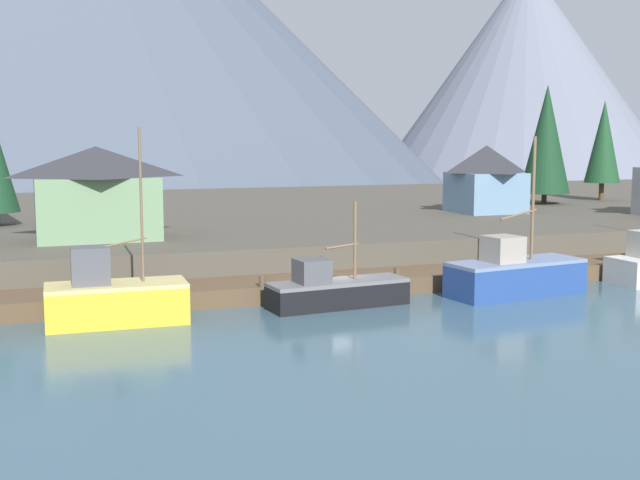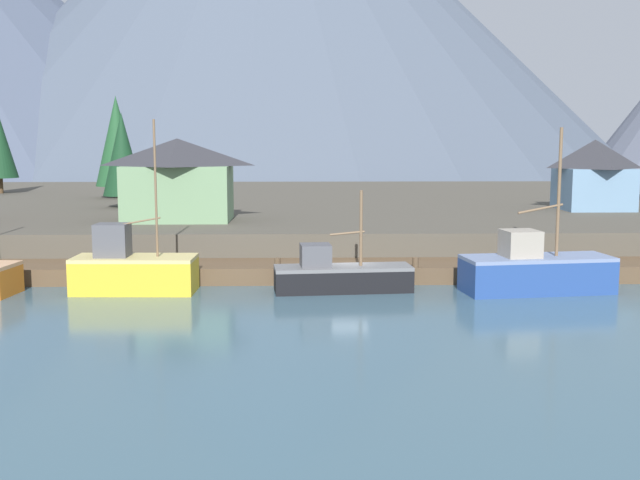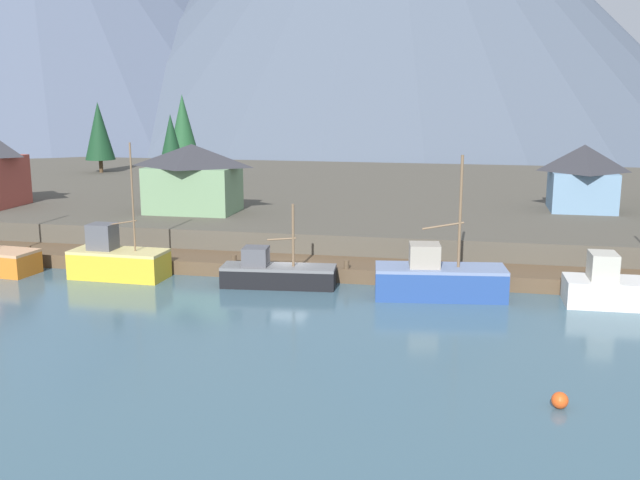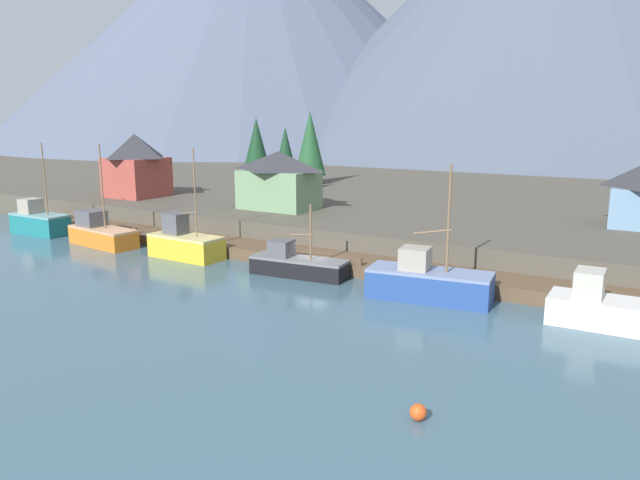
{
  "view_description": "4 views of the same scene",
  "coord_description": "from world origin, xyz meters",
  "views": [
    {
      "loc": [
        -15.69,
        -40.91,
        8.99
      ],
      "look_at": [
        0.26,
        2.82,
        3.04
      ],
      "focal_mm": 45.22,
      "sensor_mm": 36.0,
      "label": 1
    },
    {
      "loc": [
        -2.62,
        -43.44,
        8.56
      ],
      "look_at": [
        -1.52,
        1.29,
        2.49
      ],
      "focal_mm": 42.98,
      "sensor_mm": 36.0,
      "label": 2
    },
    {
      "loc": [
        11.89,
        -47.37,
        12.87
      ],
      "look_at": [
        1.72,
        2.33,
        2.48
      ],
      "focal_mm": 40.92,
      "sensor_mm": 36.0,
      "label": 3
    },
    {
      "loc": [
        24.22,
        -39.35,
        12.28
      ],
      "look_at": [
        -0.23,
        1.41,
        2.29
      ],
      "focal_mm": 34.12,
      "sensor_mm": 36.0,
      "label": 4
    }
  ],
  "objects": [
    {
      "name": "dock",
      "position": [
        0.0,
        1.99,
        0.5
      ],
      "size": [
        80.0,
        4.0,
        1.6
      ],
      "color": "brown",
      "rests_on": "ground_plane"
    },
    {
      "name": "house_green",
      "position": [
        -11.5,
        11.95,
        5.52
      ],
      "size": [
        7.9,
        5.29,
        5.92
      ],
      "color": "#6B8E66",
      "rests_on": "shoreline_bank"
    },
    {
      "name": "shoreline_bank",
      "position": [
        0.0,
        32.0,
        1.25
      ],
      "size": [
        400.0,
        56.0,
        2.5
      ],
      "primitive_type": "cube",
      "color": "#4C473D",
      "rests_on": "ground_plane"
    },
    {
      "name": "conifer_near_left",
      "position": [
        -17.88,
        22.59,
        7.05
      ],
      "size": [
        3.44,
        3.44,
        8.1
      ],
      "color": "#4C3823",
      "rests_on": "shoreline_bank"
    },
    {
      "name": "fishing_boat_black",
      "position": [
        -0.49,
        -1.59,
        0.89
      ],
      "size": [
        7.77,
        2.91,
        5.62
      ],
      "rotation": [
        0.0,
        0.0,
        0.09
      ],
      "color": "black",
      "rests_on": "ground_plane"
    },
    {
      "name": "fishing_boat_blue",
      "position": [
        10.3,
        -2.12,
        1.2
      ],
      "size": [
        8.47,
        3.91,
        9.05
      ],
      "rotation": [
        0.0,
        0.0,
        0.13
      ],
      "color": "navy",
      "rests_on": "ground_plane"
    },
    {
      "name": "ground_plane",
      "position": [
        0.0,
        20.0,
        -0.5
      ],
      "size": [
        400.0,
        400.0,
        1.0
      ],
      "primitive_type": "cube",
      "color": "#3D5B6B"
    },
    {
      "name": "house_blue",
      "position": [
        21.75,
        19.75,
        5.47
      ],
      "size": [
        5.72,
        5.63,
        5.8
      ],
      "color": "#6689A8",
      "rests_on": "shoreline_bank"
    },
    {
      "name": "fishing_boat_yellow",
      "position": [
        -11.96,
        -1.61,
        1.24
      ],
      "size": [
        6.73,
        2.95,
        9.48
      ],
      "rotation": [
        0.0,
        0.0,
        -0.03
      ],
      "color": "gold",
      "rests_on": "ground_plane"
    },
    {
      "name": "conifer_near_right",
      "position": [
        -20.77,
        32.97,
        8.1
      ],
      "size": [
        4.34,
        4.34,
        10.02
      ],
      "color": "#4C3823",
      "rests_on": "shoreline_bank"
    }
  ]
}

